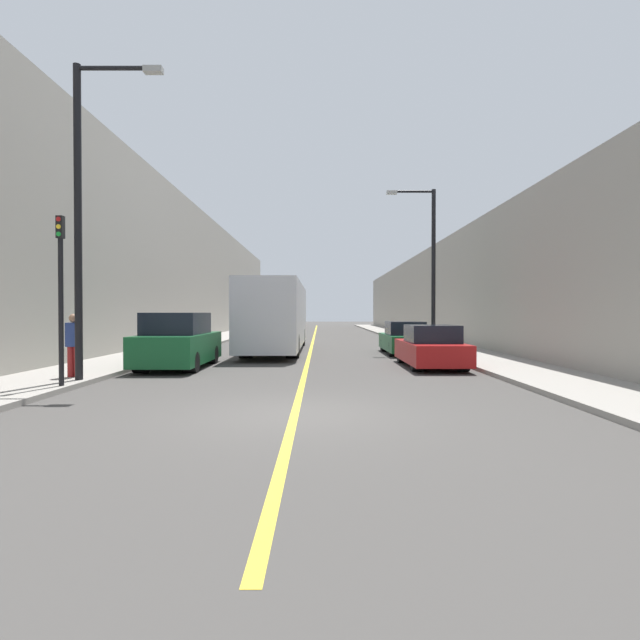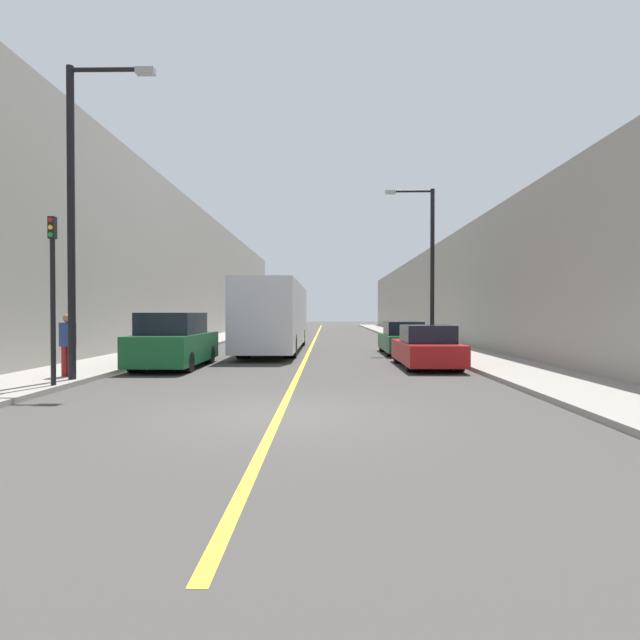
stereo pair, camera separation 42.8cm
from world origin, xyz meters
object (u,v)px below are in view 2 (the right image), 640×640
object	(u,v)px
parked_suv_left	(174,342)
street_lamp_left	(78,204)
bus	(276,315)
pedestrian	(68,344)
car_right_mid	(403,339)
street_lamp_right	(428,259)
car_right_near	(426,348)
traffic_light	(53,294)

from	to	relation	value
parked_suv_left	street_lamp_left	bearing A→B (deg)	-108.21
bus	pedestrian	xyz separation A→B (m)	(-4.73, -11.25, -0.75)
parked_suv_left	car_right_mid	size ratio (longest dim) A/B	1.03
parked_suv_left	street_lamp_right	xyz separation A→B (m)	(10.26, 6.76, 3.63)
parked_suv_left	street_lamp_left	size ratio (longest dim) A/B	0.57
car_right_near	car_right_mid	xyz separation A→B (m)	(0.02, 5.68, 0.01)
bus	street_lamp_right	distance (m)	8.02
car_right_near	street_lamp_left	xyz separation A→B (m)	(-10.22, -4.33, 4.17)
parked_suv_left	street_lamp_right	distance (m)	12.81
bus	street_lamp_right	xyz separation A→B (m)	(7.47, -1.03, 2.72)
bus	parked_suv_left	bearing A→B (deg)	-109.71
parked_suv_left	pedestrian	xyz separation A→B (m)	(-1.94, -3.47, 0.16)
street_lamp_left	car_right_mid	bearing A→B (deg)	44.35
car_right_mid	pedestrian	world-z (taller)	pedestrian
car_right_near	street_lamp_right	size ratio (longest dim) A/B	0.58
parked_suv_left	car_right_near	world-z (taller)	parked_suv_left
street_lamp_right	street_lamp_left	bearing A→B (deg)	-136.99
street_lamp_right	parked_suv_left	bearing A→B (deg)	-146.63
parked_suv_left	car_right_near	bearing A→B (deg)	1.75
bus	car_right_near	distance (m)	9.74
bus	parked_suv_left	world-z (taller)	bus
parked_suv_left	traffic_light	distance (m)	5.56
street_lamp_right	traffic_light	size ratio (longest dim) A/B	1.86
street_lamp_right	pedestrian	world-z (taller)	street_lamp_right
parked_suv_left	car_right_near	size ratio (longest dim) A/B	1.06
parked_suv_left	pedestrian	distance (m)	3.98
car_right_near	street_lamp_left	world-z (taller)	street_lamp_left
street_lamp_left	traffic_light	size ratio (longest dim) A/B	2.01
car_right_near	car_right_mid	bearing A→B (deg)	89.82
street_lamp_right	bus	bearing A→B (deg)	172.18
car_right_mid	street_lamp_right	bearing A→B (deg)	30.78
car_right_near	street_lamp_right	bearing A→B (deg)	78.05
car_right_near	pedestrian	distance (m)	11.46
bus	parked_suv_left	distance (m)	8.31
street_lamp_left	bus	bearing A→B (deg)	70.80
street_lamp_left	pedestrian	bearing A→B (deg)	135.80
car_right_mid	street_lamp_right	xyz separation A→B (m)	(1.35, 0.81, 3.83)
street_lamp_left	traffic_light	xyz separation A→B (m)	(-0.08, -1.10, -2.44)
car_right_mid	street_lamp_left	distance (m)	14.91
bus	traffic_light	bearing A→B (deg)	-107.99
car_right_mid	traffic_light	bearing A→B (deg)	-132.88
parked_suv_left	bus	bearing A→B (deg)	70.29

